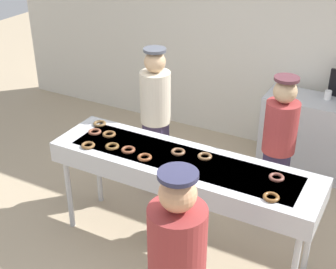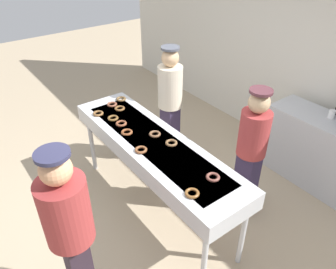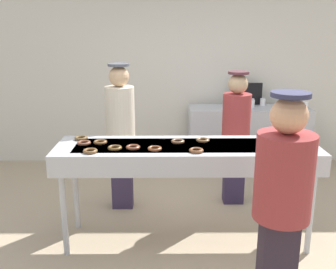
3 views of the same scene
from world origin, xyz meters
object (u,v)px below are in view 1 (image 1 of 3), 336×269
chocolate_donut_1 (205,156)px  chocolate_donut_2 (109,134)px  chocolate_donut_7 (145,157)px  worker_baker (279,143)px  paper_cup_0 (328,95)px  worker_assistant (156,114)px  chocolate_donut_6 (100,124)px  chocolate_donut_4 (88,145)px  chocolate_donut_9 (112,146)px  chocolate_donut_3 (95,132)px  customer_waiting (177,265)px  chocolate_donut_5 (179,171)px  chocolate_donut_8 (178,152)px  chocolate_donut_11 (276,177)px  prep_counter (336,141)px  chocolate_donut_10 (128,150)px  chocolate_donut_0 (271,197)px  fryer_conveyor (182,169)px

chocolate_donut_1 → chocolate_donut_2: 1.00m
chocolate_donut_2 → chocolate_donut_7: same height
worker_baker → paper_cup_0: worker_baker is taller
chocolate_donut_2 → worker_assistant: (0.12, 0.71, -0.05)m
chocolate_donut_6 → chocolate_donut_4: bearing=-68.1°
chocolate_donut_2 → chocolate_donut_9: size_ratio=1.00×
chocolate_donut_3 → customer_waiting: bearing=-38.3°
chocolate_donut_5 → chocolate_donut_6: (-1.12, 0.41, 0.00)m
chocolate_donut_9 → worker_baker: size_ratio=0.08×
chocolate_donut_5 → chocolate_donut_2: bearing=163.6°
chocolate_donut_1 → worker_baker: worker_baker is taller
chocolate_donut_1 → customer_waiting: 1.37m
chocolate_donut_3 → chocolate_donut_8: (0.90, 0.04, 0.00)m
chocolate_donut_11 → worker_assistant: size_ratio=0.08×
chocolate_donut_2 → prep_counter: chocolate_donut_2 is taller
worker_baker → prep_counter: size_ratio=0.92×
chocolate_donut_5 → prep_counter: chocolate_donut_5 is taller
paper_cup_0 → chocolate_donut_10: bearing=-121.2°
chocolate_donut_1 → chocolate_donut_4: size_ratio=1.00×
chocolate_donut_5 → worker_baker: worker_baker is taller
chocolate_donut_7 → chocolate_donut_3: bearing=164.8°
chocolate_donut_0 → chocolate_donut_7: (-1.18, 0.05, 0.00)m
chocolate_donut_11 → worker_assistant: bearing=156.4°
chocolate_donut_0 → worker_assistant: (-1.59, 0.97, -0.05)m
chocolate_donut_7 → prep_counter: (1.32, 2.17, -0.55)m
fryer_conveyor → prep_counter: fryer_conveyor is taller
chocolate_donut_10 → chocolate_donut_5: bearing=-9.7°
chocolate_donut_5 → chocolate_donut_3: bearing=167.2°
chocolate_donut_9 → chocolate_donut_10: same height
chocolate_donut_10 → chocolate_donut_9: bearing=-174.3°
chocolate_donut_2 → chocolate_donut_6: (-0.22, 0.14, 0.00)m
chocolate_donut_7 → chocolate_donut_9: bearing=175.9°
chocolate_donut_8 → chocolate_donut_11: bearing=0.9°
chocolate_donut_4 → chocolate_donut_7: same height
chocolate_donut_4 → chocolate_donut_5: size_ratio=1.00×
chocolate_donut_8 → fryer_conveyor: bearing=-42.1°
prep_counter → customer_waiting: bearing=-98.1°
chocolate_donut_9 → prep_counter: size_ratio=0.08×
chocolate_donut_2 → chocolate_donut_3: (-0.15, -0.03, 0.00)m
customer_waiting → chocolate_donut_7: bearing=130.1°
worker_baker → chocolate_donut_3: bearing=27.9°
chocolate_donut_7 → worker_assistant: size_ratio=0.08×
chocolate_donut_10 → chocolate_donut_11: size_ratio=1.00×
chocolate_donut_4 → customer_waiting: 1.74m
chocolate_donut_3 → chocolate_donut_9: (0.32, -0.16, 0.00)m
chocolate_donut_9 → chocolate_donut_10: size_ratio=1.00×
chocolate_donut_9 → chocolate_donut_2: bearing=131.3°
chocolate_donut_1 → chocolate_donut_4: bearing=-162.2°
chocolate_donut_3 → chocolate_donut_11: bearing=1.9°
chocolate_donut_6 → customer_waiting: 2.13m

